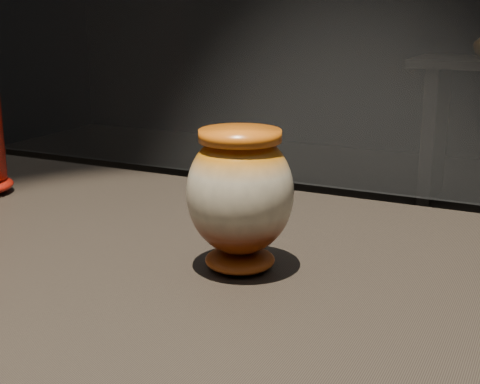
# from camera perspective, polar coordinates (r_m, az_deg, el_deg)

# --- Properties ---
(main_vase) EXTENTS (0.16, 0.16, 0.17)m
(main_vase) POSITION_cam_1_polar(r_m,az_deg,el_deg) (0.77, 0.00, -0.22)
(main_vase) COLOR #622108
(main_vase) RESTS_ON display_plinth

